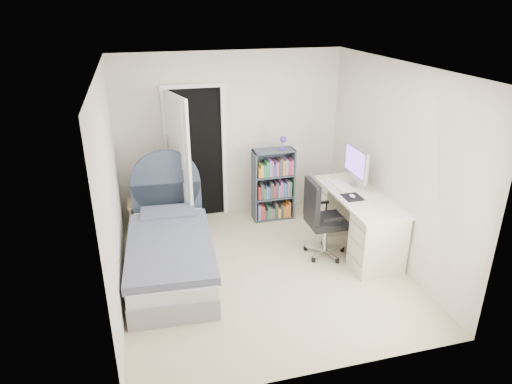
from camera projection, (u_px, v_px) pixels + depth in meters
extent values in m
cube|color=tan|center=(263.00, 271.00, 5.79)|extent=(3.40, 3.60, 0.05)
cube|color=white|center=(264.00, 65.00, 4.79)|extent=(3.40, 3.60, 0.05)
cube|color=beige|center=(231.00, 135.00, 6.91)|extent=(3.40, 0.05, 2.50)
cube|color=beige|center=(325.00, 257.00, 3.67)|extent=(3.40, 0.05, 2.50)
cube|color=beige|center=(109.00, 192.00, 4.88)|extent=(0.05, 3.60, 2.50)
cube|color=beige|center=(396.00, 165.00, 5.70)|extent=(0.05, 3.60, 2.50)
cube|color=black|center=(196.00, 155.00, 6.85)|extent=(0.80, 0.01, 2.00)
cube|color=white|center=(167.00, 158.00, 6.73)|extent=(0.06, 0.06, 2.00)
cube|color=white|center=(224.00, 153.00, 6.93)|extent=(0.06, 0.06, 2.00)
cube|color=white|center=(192.00, 86.00, 6.43)|extent=(0.92, 0.06, 0.06)
cube|color=white|center=(179.00, 165.00, 6.42)|extent=(0.26, 0.78, 2.00)
cube|color=gray|center=(172.00, 265.00, 5.63)|extent=(1.08, 2.08, 0.26)
cube|color=silver|center=(170.00, 251.00, 5.55)|extent=(1.06, 2.04, 0.16)
cube|color=slate|center=(170.00, 246.00, 5.41)|extent=(1.10, 1.78, 0.10)
cube|color=slate|center=(168.00, 215.00, 6.15)|extent=(0.74, 0.45, 0.12)
cube|color=#384557|center=(168.00, 209.00, 6.47)|extent=(0.96, 0.12, 0.81)
cylinder|color=#384557|center=(166.00, 183.00, 6.32)|extent=(0.96, 0.12, 0.96)
cylinder|color=#DEC588|center=(132.00, 223.00, 6.46)|extent=(0.03, 0.03, 0.47)
cylinder|color=#DEC588|center=(131.00, 213.00, 6.75)|extent=(0.03, 0.03, 0.47)
cylinder|color=#DEC588|center=(154.00, 220.00, 6.54)|extent=(0.03, 0.03, 0.47)
cylinder|color=#DEC588|center=(153.00, 211.00, 6.82)|extent=(0.03, 0.03, 0.47)
cube|color=#DEC588|center=(141.00, 203.00, 6.56)|extent=(0.38, 0.38, 0.03)
cube|color=#DEC588|center=(143.00, 221.00, 6.67)|extent=(0.34, 0.34, 0.02)
cube|color=#B24C33|center=(138.00, 201.00, 6.53)|extent=(0.15, 0.21, 0.03)
cube|color=#3F598C|center=(137.00, 199.00, 6.52)|extent=(0.14, 0.20, 0.03)
cube|color=#D8CC7F|center=(137.00, 197.00, 6.51)|extent=(0.13, 0.19, 0.03)
cylinder|color=silver|center=(174.00, 221.00, 7.01)|extent=(0.20, 0.20, 0.02)
cylinder|color=silver|center=(171.00, 179.00, 6.74)|extent=(0.02, 0.02, 1.37)
sphere|color=silver|center=(172.00, 137.00, 6.47)|extent=(0.08, 0.08, 0.08)
cube|color=#3E4A54|center=(254.00, 187.00, 6.86)|extent=(0.02, 0.27, 1.11)
cube|color=#3E4A54|center=(292.00, 183.00, 7.00)|extent=(0.02, 0.27, 1.11)
cube|color=#3E4A54|center=(274.00, 151.00, 6.72)|extent=(0.62, 0.27, 0.02)
cube|color=#3E4A54|center=(273.00, 217.00, 7.14)|extent=(0.62, 0.27, 0.02)
cube|color=#3E4A54|center=(271.00, 182.00, 7.04)|extent=(0.62, 0.01, 1.11)
cube|color=#3E4A54|center=(273.00, 197.00, 7.01)|extent=(0.58, 0.25, 0.02)
cube|color=#3E4A54|center=(273.00, 175.00, 6.87)|extent=(0.58, 0.25, 0.02)
cylinder|color=#4628AF|center=(282.00, 149.00, 6.74)|extent=(0.11, 0.11, 0.02)
cylinder|color=silver|center=(283.00, 144.00, 6.71)|extent=(0.01, 0.01, 0.14)
sphere|color=#4628AF|center=(283.00, 139.00, 6.66)|extent=(0.10, 0.10, 0.10)
cube|color=#7F72B2|center=(258.00, 211.00, 7.02)|extent=(0.04, 0.19, 0.24)
cube|color=#B23333|center=(262.00, 211.00, 7.03)|extent=(0.05, 0.19, 0.22)
cube|color=#3F3F3F|center=(265.00, 213.00, 7.06)|extent=(0.04, 0.19, 0.15)
cube|color=#337F4C|center=(268.00, 211.00, 7.06)|extent=(0.03, 0.19, 0.20)
cube|color=#994C7F|center=(270.00, 212.00, 7.08)|extent=(0.03, 0.19, 0.16)
cube|color=#337F4C|center=(273.00, 212.00, 7.09)|extent=(0.03, 0.19, 0.16)
cube|color=#3F3F3F|center=(275.00, 209.00, 7.08)|extent=(0.04, 0.19, 0.24)
cube|color=#D8BF4C|center=(278.00, 211.00, 7.11)|extent=(0.04, 0.19, 0.15)
cube|color=#3F3F3F|center=(281.00, 210.00, 7.11)|extent=(0.04, 0.19, 0.19)
cube|color=orange|center=(283.00, 210.00, 7.12)|extent=(0.03, 0.19, 0.17)
cube|color=orange|center=(286.00, 209.00, 7.13)|extent=(0.04, 0.19, 0.19)
cube|color=orange|center=(288.00, 208.00, 7.13)|extent=(0.03, 0.19, 0.24)
cube|color=#B23333|center=(258.00, 192.00, 6.89)|extent=(0.03, 0.19, 0.20)
cube|color=#3F3F3F|center=(261.00, 190.00, 6.89)|extent=(0.05, 0.19, 0.23)
cube|color=#337F4C|center=(264.00, 192.00, 6.92)|extent=(0.03, 0.19, 0.16)
cube|color=#7F72B2|center=(266.00, 192.00, 6.92)|extent=(0.02, 0.19, 0.18)
cube|color=#335999|center=(268.00, 191.00, 6.93)|extent=(0.03, 0.19, 0.18)
cube|color=#3F3F3F|center=(271.00, 189.00, 6.92)|extent=(0.04, 0.19, 0.24)
cube|color=#B23333|center=(273.00, 190.00, 6.94)|extent=(0.03, 0.19, 0.20)
cube|color=#3F3F3F|center=(276.00, 189.00, 6.94)|extent=(0.04, 0.19, 0.24)
cube|color=#7F72B2|center=(278.00, 190.00, 6.96)|extent=(0.03, 0.19, 0.19)
cube|color=#994C7F|center=(281.00, 188.00, 6.96)|extent=(0.05, 0.19, 0.24)
cube|color=#335999|center=(284.00, 189.00, 6.98)|extent=(0.05, 0.19, 0.21)
cube|color=#994C7F|center=(287.00, 187.00, 6.99)|extent=(0.03, 0.19, 0.24)
cube|color=#337F4C|center=(289.00, 188.00, 7.00)|extent=(0.03, 0.19, 0.23)
cube|color=orange|center=(258.00, 172.00, 6.76)|extent=(0.03, 0.19, 0.14)
cube|color=#D8BF4C|center=(261.00, 170.00, 6.76)|extent=(0.04, 0.19, 0.18)
cube|color=#337F4C|center=(264.00, 170.00, 6.77)|extent=(0.04, 0.19, 0.18)
cube|color=#337F4C|center=(266.00, 168.00, 6.77)|extent=(0.04, 0.19, 0.23)
cube|color=#7F72B2|center=(269.00, 167.00, 6.78)|extent=(0.03, 0.19, 0.24)
cube|color=#994C7F|center=(271.00, 167.00, 6.79)|extent=(0.03, 0.19, 0.24)
cube|color=#335999|center=(273.00, 169.00, 6.81)|extent=(0.02, 0.19, 0.18)
cube|color=#994C7F|center=(276.00, 168.00, 6.81)|extent=(0.05, 0.19, 0.21)
cube|color=#3F3F3F|center=(279.00, 166.00, 6.82)|extent=(0.05, 0.19, 0.25)
cube|color=orange|center=(282.00, 167.00, 6.83)|extent=(0.03, 0.19, 0.23)
cube|color=#7F72B2|center=(285.00, 166.00, 6.84)|extent=(0.04, 0.19, 0.24)
cube|color=#B23333|center=(288.00, 166.00, 6.86)|extent=(0.04, 0.19, 0.22)
cube|color=#994C7F|center=(291.00, 166.00, 6.86)|extent=(0.03, 0.19, 0.22)
cube|color=beige|center=(359.00, 196.00, 6.00)|extent=(0.65, 1.62, 0.03)
cube|color=beige|center=(378.00, 243.00, 5.64)|extent=(0.60, 0.43, 0.76)
cube|color=beige|center=(339.00, 205.00, 6.66)|extent=(0.60, 0.43, 0.76)
cube|color=silver|center=(356.00, 184.00, 6.30)|extent=(0.17, 0.17, 0.01)
cube|color=silver|center=(359.00, 176.00, 6.26)|extent=(0.03, 0.06, 0.24)
cube|color=silver|center=(356.00, 163.00, 6.17)|extent=(0.05, 0.61, 0.43)
cube|color=#8B5DE2|center=(355.00, 162.00, 6.16)|extent=(0.00, 0.54, 0.35)
cube|color=white|center=(340.00, 186.00, 6.24)|extent=(0.14, 0.43, 0.02)
cube|color=black|center=(352.00, 197.00, 5.91)|extent=(0.24, 0.28, 0.00)
ellipsoid|color=white|center=(352.00, 196.00, 5.90)|extent=(0.06, 0.11, 0.03)
cube|color=silver|center=(333.00, 249.00, 6.14)|extent=(0.27, 0.04, 0.02)
cylinder|color=black|center=(342.00, 249.00, 6.18)|extent=(0.06, 0.06, 0.06)
cube|color=silver|center=(324.00, 245.00, 6.23)|extent=(0.12, 0.27, 0.02)
cylinder|color=black|center=(323.00, 242.00, 6.36)|extent=(0.06, 0.06, 0.06)
cube|color=silver|center=(315.00, 248.00, 6.15)|extent=(0.24, 0.19, 0.02)
cylinder|color=black|center=(305.00, 248.00, 6.21)|extent=(0.06, 0.06, 0.06)
cube|color=silver|center=(319.00, 254.00, 6.02)|extent=(0.25, 0.19, 0.02)
cylinder|color=black|center=(313.00, 260.00, 5.93)|extent=(0.06, 0.06, 0.06)
cube|color=silver|center=(331.00, 254.00, 6.01)|extent=(0.12, 0.27, 0.02)
cylinder|color=black|center=(337.00, 261.00, 5.92)|extent=(0.06, 0.06, 0.06)
cylinder|color=silver|center=(325.00, 237.00, 6.03)|extent=(0.05, 0.05, 0.41)
cube|color=black|center=(326.00, 221.00, 5.94)|extent=(0.47, 0.47, 0.09)
cube|color=black|center=(312.00, 201.00, 5.77)|extent=(0.07, 0.43, 0.54)
cube|color=black|center=(333.00, 219.00, 5.65)|extent=(0.29, 0.04, 0.03)
cube|color=black|center=(318.00, 203.00, 6.10)|extent=(0.29, 0.04, 0.03)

